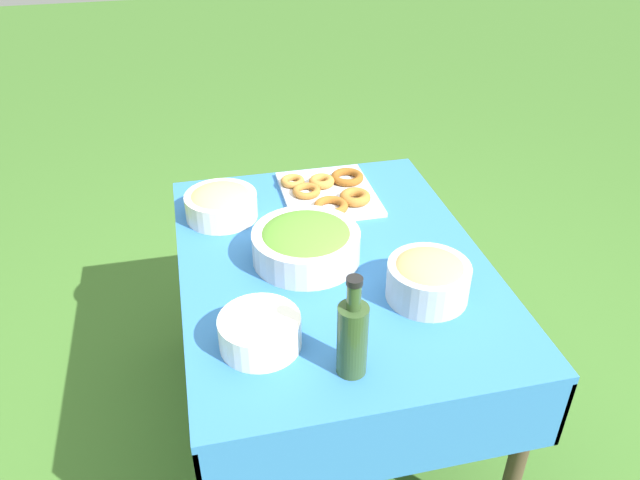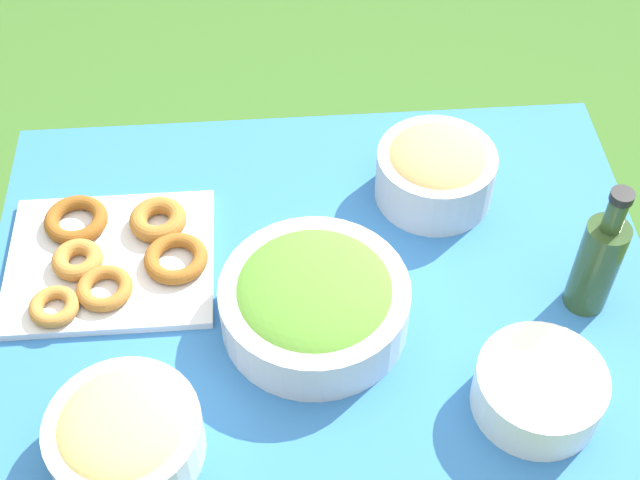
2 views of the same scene
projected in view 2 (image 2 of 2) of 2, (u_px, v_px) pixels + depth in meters
name	position (u px, v px, depth m)	size (l,w,h in m)	color
ground_plane	(322.00, 468.00, 2.12)	(14.00, 14.00, 0.00)	#3D6B28
picnic_table	(323.00, 318.00, 1.65)	(1.19, 0.90, 0.71)	#2D6BB2
salad_bowl	(314.00, 301.00, 1.48)	(0.32, 0.32, 0.11)	silver
pasta_bowl	(124.00, 434.00, 1.33)	(0.24, 0.24, 0.10)	silver
donut_platter	(113.00, 256.00, 1.60)	(0.37, 0.32, 0.05)	silver
plate_stack	(539.00, 390.00, 1.39)	(0.20, 0.20, 0.08)	white
olive_oil_bottle	(598.00, 262.00, 1.48)	(0.07, 0.07, 0.27)	#2D4723
bread_bowl	(436.00, 170.00, 1.68)	(0.22, 0.22, 0.13)	#B2B7BC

